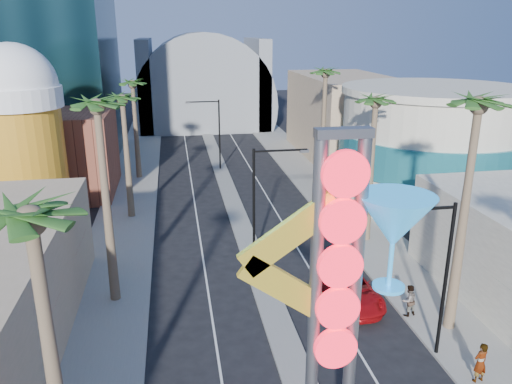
{
  "coord_description": "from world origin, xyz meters",
  "views": [
    {
      "loc": [
        -5.1,
        -11.26,
        15.39
      ],
      "look_at": [
        0.07,
        19.53,
        5.17
      ],
      "focal_mm": 35.0,
      "sensor_mm": 36.0,
      "label": 1
    }
  ],
  "objects_px": {
    "neon_sign": "(359,281)",
    "pedestrian_a": "(480,362)",
    "red_pickup": "(348,288)",
    "pedestrian_b": "(409,300)"
  },
  "relations": [
    {
      "from": "neon_sign",
      "to": "pedestrian_a",
      "type": "distance_m",
      "value": 9.84
    },
    {
      "from": "neon_sign",
      "to": "red_pickup",
      "type": "bearing_deg",
      "value": 70.59
    },
    {
      "from": "pedestrian_a",
      "to": "red_pickup",
      "type": "bearing_deg",
      "value": -78.86
    },
    {
      "from": "neon_sign",
      "to": "red_pickup",
      "type": "height_order",
      "value": "neon_sign"
    },
    {
      "from": "neon_sign",
      "to": "pedestrian_b",
      "type": "height_order",
      "value": "neon_sign"
    },
    {
      "from": "neon_sign",
      "to": "pedestrian_b",
      "type": "xyz_separation_m",
      "value": [
        6.48,
        8.44,
        -6.24
      ]
    },
    {
      "from": "red_pickup",
      "to": "pedestrian_b",
      "type": "bearing_deg",
      "value": -42.75
    },
    {
      "from": "pedestrian_a",
      "to": "pedestrian_b",
      "type": "distance_m",
      "value": 5.74
    },
    {
      "from": "red_pickup",
      "to": "pedestrian_b",
      "type": "xyz_separation_m",
      "value": [
        2.7,
        -2.31,
        0.23
      ]
    },
    {
      "from": "neon_sign",
      "to": "pedestrian_a",
      "type": "height_order",
      "value": "neon_sign"
    }
  ]
}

